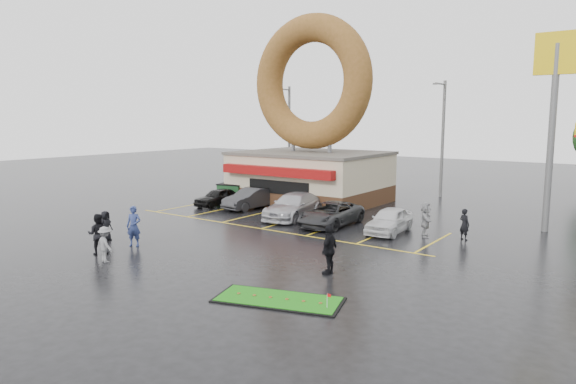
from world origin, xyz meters
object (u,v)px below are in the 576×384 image
Objects in this scene: shell_sign at (554,94)px; streetlight_left at (289,133)px; car_silver at (294,206)px; putting_green at (279,299)px; donut_shop at (311,141)px; person_blue at (134,226)px; dumpster at (232,194)px; car_dgrey at (251,199)px; car_white at (390,220)px; car_black at (218,197)px; car_grey at (331,214)px; person_cameraman at (329,250)px; streetlight_mid at (442,136)px.

shell_sign is 24.46m from streetlight_left.
putting_green is (7.96, -12.16, -0.73)m from car_silver.
donut_shop reaches higher than streetlight_left.
dumpster is (-5.00, 12.52, -0.33)m from person_blue.
car_dgrey is 10.92m from car_white.
streetlight_left reaches higher than car_white.
car_dgrey is 1.07× the size of car_white.
dumpster is 0.38× the size of putting_green.
shell_sign reaches higher than car_black.
shell_sign is at bearing 17.30° from person_blue.
car_white is 13.23m from person_blue.
car_white is at bearing -141.48° from shell_sign.
dumpster is at bearing 162.99° from car_grey.
car_grey is (-10.29, -5.56, -6.70)m from shell_sign.
car_white is (6.57, -0.35, -0.08)m from car_silver.
car_grey is 1.04× the size of putting_green.
car_white is (13.40, -0.83, 0.06)m from car_black.
car_grey is at bearing 34.48° from person_blue.
shell_sign reaches higher than putting_green.
streetlight_left is 27.96m from person_cameraman.
person_blue is at bearing -61.99° from car_black.
car_silver reaches higher than car_black.
donut_shop reaches higher than shell_sign.
streetlight_left is 21.39m from car_white.
car_dgrey is 7.44m from car_grey.
car_black is 6.85m from car_silver.
streetlight_mid is 4.59× the size of person_blue.
shell_sign is at bearing -44.73° from streetlight_mid.
person_cameraman is (14.61, -9.05, 0.35)m from car_black.
person_blue is at bearing -80.79° from dumpster.
dumpster is at bearing 162.56° from car_dgrey.
putting_green is (15.17, -14.43, -0.62)m from dumpster.
donut_shop is at bearing -149.98° from person_cameraman.
shell_sign is at bearing 72.74° from putting_green.
car_grey is 2.70× the size of dumpster.
car_dgrey is (-1.57, -4.97, -3.76)m from donut_shop.
person_blue is (-6.50, -24.17, -3.80)m from streetlight_mid.
dumpster is (-13.77, 2.62, -0.04)m from car_white.
car_silver is 2.69× the size of person_blue.
dumpster is at bearing 165.25° from car_white.
person_blue reaches higher than car_dgrey.
shell_sign is 2.01× the size of car_silver.
car_dgrey is at bearing 166.34° from car_grey.
streetlight_left is at bearing 120.38° from car_dgrey.
streetlight_left reaches higher than person_cameraman.
streetlight_mid is 17.94m from car_black.
donut_shop is at bearing -44.78° from streetlight_left.
donut_shop is 18.26m from person_cameraman.
car_silver reaches higher than dumpster.
car_silver is at bearing -159.36° from shell_sign.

